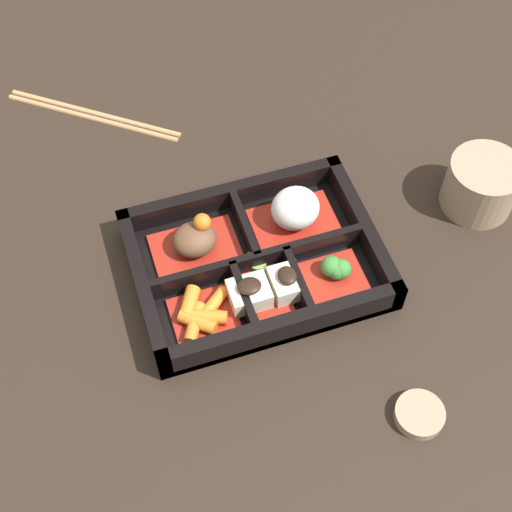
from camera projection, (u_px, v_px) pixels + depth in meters
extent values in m
plane|color=black|center=(256.00, 269.00, 0.78)|extent=(3.00, 3.00, 0.00)
cube|color=black|center=(256.00, 266.00, 0.77)|extent=(0.26, 0.19, 0.01)
cube|color=black|center=(284.00, 329.00, 0.72)|extent=(0.26, 0.01, 0.04)
cube|color=black|center=(232.00, 197.00, 0.81)|extent=(0.26, 0.01, 0.04)
cube|color=black|center=(143.00, 290.00, 0.74)|extent=(0.01, 0.19, 0.04)
cube|color=black|center=(362.00, 230.00, 0.78)|extent=(0.01, 0.19, 0.04)
cube|color=black|center=(258.00, 264.00, 0.76)|extent=(0.23, 0.01, 0.04)
cube|color=black|center=(243.00, 300.00, 0.73)|extent=(0.01, 0.08, 0.04)
cube|color=black|center=(298.00, 285.00, 0.75)|extent=(0.01, 0.08, 0.04)
cube|color=black|center=(245.00, 232.00, 0.78)|extent=(0.01, 0.09, 0.04)
cube|color=maroon|center=(196.00, 249.00, 0.78)|extent=(0.09, 0.07, 0.01)
ellipsoid|color=brown|center=(194.00, 240.00, 0.76)|extent=(0.05, 0.04, 0.03)
sphere|color=#D1661E|center=(202.00, 222.00, 0.75)|extent=(0.02, 0.02, 0.02)
cube|color=maroon|center=(294.00, 223.00, 0.80)|extent=(0.09, 0.07, 0.01)
ellipsoid|color=silver|center=(295.00, 208.00, 0.78)|extent=(0.05, 0.05, 0.05)
cube|color=maroon|center=(203.00, 314.00, 0.73)|extent=(0.07, 0.05, 0.01)
cylinder|color=orange|center=(208.00, 316.00, 0.72)|extent=(0.04, 0.03, 0.01)
cylinder|color=orange|center=(195.00, 323.00, 0.72)|extent=(0.03, 0.04, 0.01)
cylinder|color=orange|center=(198.00, 322.00, 0.72)|extent=(0.04, 0.04, 0.01)
cylinder|color=orange|center=(190.00, 302.00, 0.73)|extent=(0.03, 0.04, 0.02)
cylinder|color=orange|center=(213.00, 304.00, 0.73)|extent=(0.04, 0.04, 0.01)
cube|color=maroon|center=(270.00, 295.00, 0.75)|extent=(0.04, 0.05, 0.01)
cube|color=beige|center=(249.00, 294.00, 0.73)|extent=(0.04, 0.04, 0.02)
ellipsoid|color=black|center=(249.00, 286.00, 0.72)|extent=(0.02, 0.02, 0.01)
cube|color=beige|center=(287.00, 283.00, 0.74)|extent=(0.03, 0.04, 0.02)
ellipsoid|color=black|center=(287.00, 275.00, 0.72)|extent=(0.02, 0.02, 0.01)
cube|color=maroon|center=(334.00, 277.00, 0.76)|extent=(0.06, 0.05, 0.01)
sphere|color=#387A33|center=(341.00, 269.00, 0.75)|extent=(0.02, 0.02, 0.02)
sphere|color=#387A33|center=(337.00, 270.00, 0.75)|extent=(0.02, 0.02, 0.02)
sphere|color=#387A33|center=(331.00, 267.00, 0.75)|extent=(0.02, 0.02, 0.02)
cube|color=maroon|center=(253.00, 268.00, 0.76)|extent=(0.04, 0.03, 0.01)
cylinder|color=#75A84C|center=(255.00, 263.00, 0.76)|extent=(0.02, 0.02, 0.00)
cylinder|color=#75A84C|center=(252.00, 262.00, 0.76)|extent=(0.02, 0.02, 0.00)
cylinder|color=#75A84C|center=(254.00, 265.00, 0.76)|extent=(0.02, 0.02, 0.01)
cylinder|color=#75A84C|center=(247.00, 266.00, 0.76)|extent=(0.02, 0.02, 0.00)
cylinder|color=gray|center=(481.00, 185.00, 0.81)|extent=(0.08, 0.08, 0.06)
cylinder|color=#597A38|center=(488.00, 169.00, 0.78)|extent=(0.07, 0.07, 0.01)
cylinder|color=#A87F51|center=(91.00, 116.00, 0.90)|extent=(0.19, 0.15, 0.01)
cylinder|color=#A87F51|center=(95.00, 111.00, 0.91)|extent=(0.19, 0.15, 0.01)
cylinder|color=gray|center=(419.00, 414.00, 0.68)|extent=(0.05, 0.05, 0.01)
cylinder|color=black|center=(420.00, 413.00, 0.68)|extent=(0.03, 0.03, 0.00)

